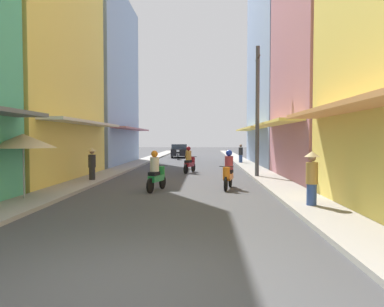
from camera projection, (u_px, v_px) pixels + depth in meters
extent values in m
plane|color=#424244|center=(190.00, 165.00, 27.05)|extent=(114.69, 114.69, 0.00)
cube|color=#9E9991|center=(134.00, 164.00, 27.21)|extent=(1.52, 60.13, 0.12)
cube|color=#9E9991|center=(247.00, 165.00, 26.89)|extent=(1.52, 60.13, 0.12)
cube|color=#EFD159|center=(14.00, 0.00, 17.03)|extent=(6.00, 9.38, 17.44)
cube|color=silver|center=(87.00, 123.00, 17.15)|extent=(1.10, 8.44, 0.12)
cube|color=#8CA5CC|center=(88.00, 80.00, 27.89)|extent=(6.00, 10.59, 13.27)
cube|color=#B7727F|center=(132.00, 129.00, 27.92)|extent=(1.10, 9.53, 0.12)
cube|color=#D88C4C|center=(351.00, 106.00, 8.37)|extent=(1.10, 8.35, 0.12)
cube|color=#B7727F|center=(348.00, 58.00, 17.18)|extent=(6.00, 8.11, 11.92)
cube|color=#EFD159|center=(275.00, 123.00, 17.44)|extent=(1.10, 7.30, 0.12)
cube|color=#8CA5CC|center=(295.00, 66.00, 27.31)|extent=(6.00, 11.67, 15.26)
cube|color=#EFD159|center=(249.00, 129.00, 27.64)|extent=(1.10, 10.51, 0.12)
cylinder|color=black|center=(178.00, 156.00, 35.00)|extent=(0.12, 0.56, 0.56)
cylinder|color=black|center=(178.00, 157.00, 33.75)|extent=(0.12, 0.56, 0.56)
cube|color=silver|center=(178.00, 155.00, 34.32)|extent=(0.35, 1.02, 0.24)
cube|color=black|center=(178.00, 153.00, 34.11)|extent=(0.32, 0.58, 0.14)
cylinder|color=silver|center=(178.00, 152.00, 34.86)|extent=(0.28, 0.28, 0.45)
cylinder|color=black|center=(178.00, 150.00, 34.85)|extent=(0.55, 0.07, 0.03)
cylinder|color=black|center=(226.00, 184.00, 13.68)|extent=(0.20, 0.56, 0.56)
cylinder|color=black|center=(230.00, 180.00, 14.89)|extent=(0.20, 0.56, 0.56)
cube|color=orange|center=(228.00, 177.00, 14.33)|extent=(0.48, 1.04, 0.24)
cube|color=black|center=(229.00, 171.00, 14.51)|extent=(0.39, 0.61, 0.14)
cylinder|color=orange|center=(226.00, 173.00, 13.79)|extent=(0.28, 0.28, 0.45)
cylinder|color=black|center=(226.00, 167.00, 13.78)|extent=(0.54, 0.14, 0.03)
cylinder|color=#99333F|center=(229.00, 163.00, 14.45)|extent=(0.34, 0.34, 0.55)
sphere|color=#1E38B7|center=(229.00, 153.00, 14.43)|extent=(0.26, 0.26, 0.26)
cylinder|color=black|center=(193.00, 167.00, 21.69)|extent=(0.25, 0.56, 0.56)
cylinder|color=black|center=(186.00, 169.00, 20.52)|extent=(0.25, 0.56, 0.56)
cube|color=maroon|center=(189.00, 164.00, 21.05)|extent=(0.58, 1.04, 0.24)
cube|color=black|center=(188.00, 161.00, 20.85)|extent=(0.44, 0.62, 0.14)
cylinder|color=maroon|center=(193.00, 161.00, 21.56)|extent=(0.28, 0.28, 0.45)
cylinder|color=black|center=(193.00, 156.00, 21.55)|extent=(0.53, 0.20, 0.03)
cylinder|color=#BF8C3F|center=(188.00, 155.00, 20.89)|extent=(0.34, 0.34, 0.55)
sphere|color=maroon|center=(188.00, 149.00, 20.87)|extent=(0.26, 0.26, 0.26)
cylinder|color=black|center=(163.00, 182.00, 14.41)|extent=(0.22, 0.56, 0.56)
cylinder|color=black|center=(150.00, 186.00, 13.21)|extent=(0.22, 0.56, 0.56)
cube|color=#197233|center=(156.00, 178.00, 13.75)|extent=(0.52, 1.04, 0.24)
cube|color=black|center=(154.00, 174.00, 13.55)|extent=(0.41, 0.61, 0.14)
cylinder|color=#197233|center=(161.00, 172.00, 14.27)|extent=(0.28, 0.28, 0.45)
cylinder|color=black|center=(161.00, 166.00, 14.26)|extent=(0.54, 0.17, 0.03)
cylinder|color=beige|center=(155.00, 164.00, 13.59)|extent=(0.34, 0.34, 0.55)
sphere|color=orange|center=(155.00, 154.00, 13.57)|extent=(0.26, 0.26, 0.26)
cube|color=black|center=(179.00, 152.00, 38.25)|extent=(2.11, 4.24, 0.70)
cube|color=#333D47|center=(179.00, 147.00, 38.08)|extent=(1.78, 2.23, 0.60)
cylinder|color=black|center=(172.00, 154.00, 39.47)|extent=(0.23, 0.65, 0.64)
cylinder|color=black|center=(186.00, 154.00, 39.55)|extent=(0.23, 0.65, 0.64)
cylinder|color=black|center=(172.00, 155.00, 36.98)|extent=(0.23, 0.65, 0.64)
cylinder|color=black|center=(186.00, 155.00, 37.05)|extent=(0.23, 0.65, 0.64)
cylinder|color=#262628|center=(92.00, 175.00, 16.48)|extent=(0.28, 0.28, 0.70)
cylinder|color=#262628|center=(92.00, 161.00, 16.46)|extent=(0.34, 0.34, 0.59)
sphere|color=#9E7256|center=(92.00, 152.00, 16.44)|extent=(0.22, 0.22, 0.22)
cone|color=#D1B77A|center=(92.00, 150.00, 16.43)|extent=(0.44, 0.44, 0.16)
cylinder|color=#334C8C|center=(241.00, 159.00, 28.51)|extent=(0.28, 0.28, 0.72)
cylinder|color=#262628|center=(241.00, 151.00, 28.48)|extent=(0.34, 0.34, 0.61)
sphere|color=#9E7256|center=(241.00, 146.00, 28.47)|extent=(0.22, 0.22, 0.22)
cylinder|color=#334C8C|center=(312.00, 197.00, 10.20)|extent=(0.28, 0.28, 0.73)
cylinder|color=#BF8C3F|center=(312.00, 173.00, 10.17)|extent=(0.34, 0.34, 0.62)
sphere|color=tan|center=(312.00, 158.00, 10.16)|extent=(0.22, 0.22, 0.22)
cone|color=#D1B77A|center=(312.00, 154.00, 10.15)|extent=(0.44, 0.44, 0.16)
cylinder|color=#99999E|center=(24.00, 171.00, 11.36)|extent=(0.05, 0.05, 2.02)
cone|color=beige|center=(23.00, 141.00, 11.32)|extent=(2.04, 2.04, 0.45)
cylinder|color=#4C4C4F|center=(257.00, 113.00, 18.07)|extent=(0.20, 0.20, 6.72)
cylinder|color=#3F382D|center=(258.00, 58.00, 17.96)|extent=(0.08, 1.20, 0.08)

